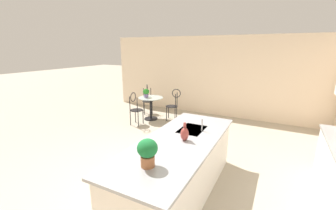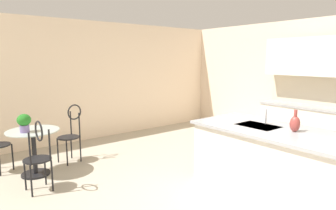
# 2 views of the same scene
# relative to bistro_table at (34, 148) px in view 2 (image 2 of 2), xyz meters

# --- Properties ---
(wall_left_window) EXTENTS (0.12, 7.80, 2.70)m
(wall_left_window) POSITION_rel_bistro_table_xyz_m (-1.54, 1.56, 0.90)
(wall_left_window) COLOR beige
(wall_left_window) RESTS_ON ground
(kitchen_island) EXTENTS (2.80, 1.06, 0.92)m
(kitchen_island) POSITION_rel_bistro_table_xyz_m (3.02, 2.41, 0.02)
(kitchen_island) COLOR white
(kitchen_island) RESTS_ON ground
(back_counter_run) EXTENTS (2.44, 0.64, 1.52)m
(back_counter_run) POSITION_rel_bistro_table_xyz_m (2.32, 4.76, 0.05)
(back_counter_run) COLOR white
(back_counter_run) RESTS_ON ground
(upper_cabinet_run) EXTENTS (2.40, 0.36, 0.76)m
(upper_cabinet_run) POSITION_rel_bistro_table_xyz_m (2.32, 4.74, 1.45)
(upper_cabinet_run) COLOR white
(upper_cabinet_run) RESTS_ON back_counter_run
(bistro_table) EXTENTS (0.80, 0.80, 0.74)m
(bistro_table) POSITION_rel_bistro_table_xyz_m (0.00, 0.00, 0.00)
(bistro_table) COLOR black
(bistro_table) RESTS_ON ground
(chair_near_window) EXTENTS (0.49, 0.40, 1.04)m
(chair_near_window) POSITION_rel_bistro_table_xyz_m (0.70, -0.11, 0.13)
(chair_near_window) COLOR black
(chair_near_window) RESTS_ON ground
(chair_toward_desk) EXTENTS (0.46, 0.52, 1.04)m
(chair_toward_desk) POSITION_rel_bistro_table_xyz_m (-0.27, 0.70, 0.13)
(chair_toward_desk) COLOR black
(chair_toward_desk) RESTS_ON ground
(sink_faucet) EXTENTS (0.02, 0.02, 0.22)m
(sink_faucet) POSITION_rel_bistro_table_xyz_m (2.47, 2.59, 0.58)
(sink_faucet) COLOR #B2B5BA
(sink_faucet) RESTS_ON kitchen_island
(potted_plant_on_table) EXTENTS (0.20, 0.20, 0.29)m
(potted_plant_on_table) POSITION_rel_bistro_table_xyz_m (0.06, -0.13, 0.46)
(potted_plant_on_table) COLOR #7A669E
(potted_plant_on_table) RESTS_ON bistro_table
(vase_on_counter) EXTENTS (0.13, 0.13, 0.29)m
(vase_on_counter) POSITION_rel_bistro_table_xyz_m (2.97, 2.48, 0.58)
(vase_on_counter) COLOR #993D38
(vase_on_counter) RESTS_ON kitchen_island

